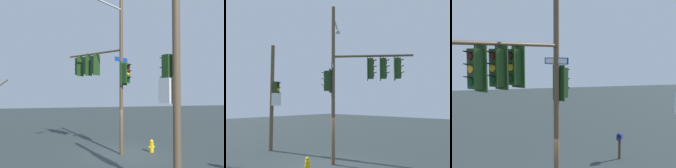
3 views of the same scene
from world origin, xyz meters
The scene contains 4 objects.
ground_plane centered at (0.00, 0.00, 0.00)m, with size 80.00×80.00×0.00m, color #303939.
main_signal_pole_assembly centered at (1.15, -0.84, 5.04)m, with size 3.14×5.46×8.70m.
secondary_pole_assembly centered at (0.05, 5.62, 3.74)m, with size 0.56×0.79×7.39m.
fire_hydrant centered at (-1.55, -0.03, 0.34)m, with size 0.38×0.24×0.73m.
Camera 2 is at (-8.96, -8.88, 3.34)m, focal length 37.65 mm.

